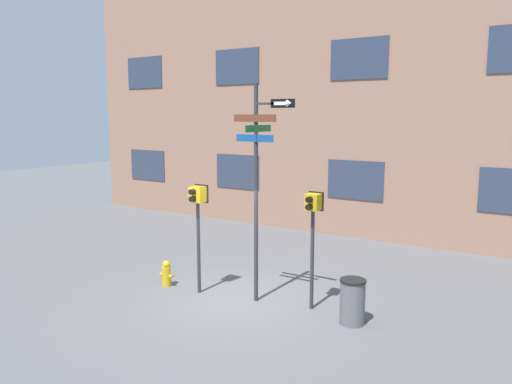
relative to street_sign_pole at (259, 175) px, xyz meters
name	(u,v)px	position (x,y,z in m)	size (l,w,h in m)	color
ground_plane	(236,300)	(-0.46, -0.23, -2.84)	(60.00, 60.00, 0.00)	#515154
building_facade	(362,60)	(-0.46, 7.04, 3.08)	(24.00, 0.63, 11.84)	#936B56
street_sign_pole	(259,175)	(0.00, 0.00, 0.00)	(1.46, 0.98, 4.76)	#2D2D33
pedestrian_signal_left	(198,209)	(-1.47, -0.28, -0.85)	(0.39, 0.40, 2.53)	#2D2D33
pedestrian_signal_right	(313,220)	(1.19, 0.25, -0.90)	(0.35, 0.40, 2.52)	#2D2D33
fire_hydrant	(166,274)	(-2.42, -0.36, -2.54)	(0.38, 0.22, 0.63)	gold
trash_bin	(352,302)	(2.22, -0.02, -2.38)	(0.52, 0.52, 0.91)	#59595B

